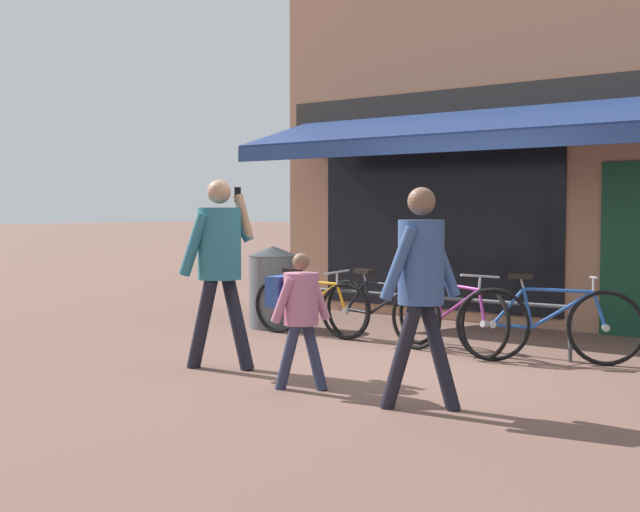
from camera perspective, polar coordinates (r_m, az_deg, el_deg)
ground_plane at (r=8.05m, az=4.80°, el=-7.58°), size 160.00×160.00×0.00m
shop_front at (r=12.40m, az=14.65°, el=11.08°), size 6.63×4.58×6.47m
bike_rack_rail at (r=9.06m, az=7.21°, el=-3.36°), size 3.48×0.04×0.57m
bicycle_orange at (r=9.64m, az=-0.73°, el=-3.59°), size 1.66×0.52×0.81m
bicycle_black at (r=9.14m, az=4.29°, el=-3.90°), size 1.73×0.53×0.84m
bicycle_purple at (r=8.74m, az=9.23°, el=-4.19°), size 1.69×0.79×0.87m
bicycle_blue at (r=8.26m, az=15.91°, el=-4.64°), size 1.70×0.85×0.89m
pedestrian_adult at (r=7.65m, az=-7.16°, el=0.17°), size 0.63×0.68×1.82m
pedestrian_child at (r=6.76m, az=-1.57°, el=-3.52°), size 0.50×0.49×1.17m
pedestrian_second_adult at (r=6.09m, az=7.19°, el=-1.29°), size 0.56×0.61×1.70m
litter_bin at (r=10.36m, az=-3.35°, el=-2.19°), size 0.63×0.63×1.06m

